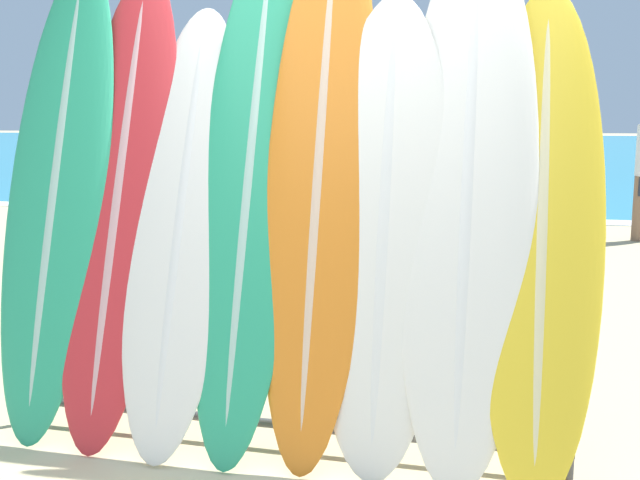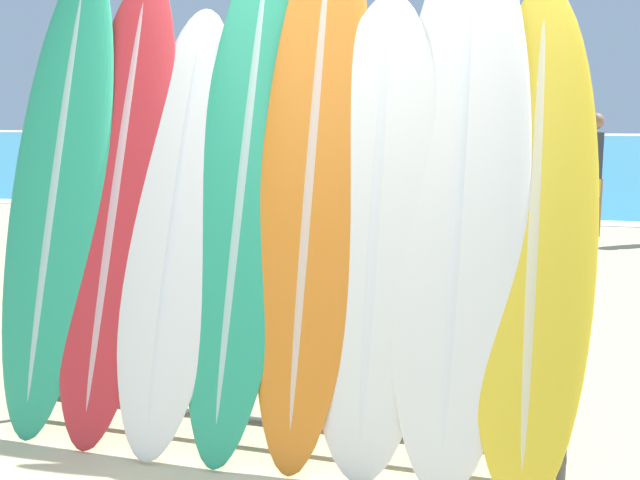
{
  "view_description": "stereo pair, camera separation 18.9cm",
  "coord_description": "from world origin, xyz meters",
  "px_view_note": "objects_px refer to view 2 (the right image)",
  "views": [
    {
      "loc": [
        0.79,
        -2.4,
        1.55
      ],
      "look_at": [
        -0.19,
        1.6,
        0.88
      ],
      "focal_mm": 42.0,
      "sensor_mm": 36.0,
      "label": 1
    },
    {
      "loc": [
        0.97,
        -2.35,
        1.55
      ],
      "look_at": [
        -0.19,
        1.6,
        0.88
      ],
      "focal_mm": 42.0,
      "sensor_mm": 36.0,
      "label": 2
    }
  ],
  "objects_px": {
    "surfboard_rack": "(271,353)",
    "surfboard_slot_3": "(245,183)",
    "surfboard_slot_5": "(375,231)",
    "surfboard_slot_1": "(118,199)",
    "surfboard_slot_6": "(458,199)",
    "person_far_left": "(217,187)",
    "surfboard_slot_4": "(312,182)",
    "surfboard_slot_7": "(533,234)",
    "surfboard_slot_2": "(177,223)",
    "person_near_water": "(593,170)",
    "surfboard_slot_0": "(58,190)"
  },
  "relations": [
    {
      "from": "surfboard_rack",
      "to": "surfboard_slot_3",
      "type": "distance_m",
      "value": 0.81
    },
    {
      "from": "surfboard_rack",
      "to": "surfboard_slot_5",
      "type": "distance_m",
      "value": 0.76
    },
    {
      "from": "surfboard_slot_1",
      "to": "surfboard_slot_5",
      "type": "xyz_separation_m",
      "value": [
        1.31,
        -0.05,
        -0.1
      ]
    },
    {
      "from": "surfboard_slot_6",
      "to": "person_far_left",
      "type": "height_order",
      "value": "surfboard_slot_6"
    },
    {
      "from": "surfboard_slot_4",
      "to": "surfboard_slot_6",
      "type": "xyz_separation_m",
      "value": [
        0.66,
        -0.01,
        -0.06
      ]
    },
    {
      "from": "surfboard_rack",
      "to": "surfboard_slot_6",
      "type": "relative_size",
      "value": 1.1
    },
    {
      "from": "surfboard_slot_3",
      "to": "surfboard_slot_7",
      "type": "bearing_deg",
      "value": -2.17
    },
    {
      "from": "surfboard_slot_3",
      "to": "surfboard_slot_6",
      "type": "distance_m",
      "value": 1.0
    },
    {
      "from": "surfboard_slot_5",
      "to": "person_far_left",
      "type": "distance_m",
      "value": 4.67
    },
    {
      "from": "surfboard_slot_5",
      "to": "person_far_left",
      "type": "height_order",
      "value": "surfboard_slot_5"
    },
    {
      "from": "surfboard_slot_1",
      "to": "surfboard_slot_2",
      "type": "bearing_deg",
      "value": -6.45
    },
    {
      "from": "surfboard_slot_3",
      "to": "person_near_water",
      "type": "height_order",
      "value": "surfboard_slot_3"
    },
    {
      "from": "surfboard_slot_5",
      "to": "person_near_water",
      "type": "xyz_separation_m",
      "value": [
        1.34,
        7.23,
        -0.17
      ]
    },
    {
      "from": "surfboard_slot_2",
      "to": "surfboard_slot_7",
      "type": "bearing_deg",
      "value": 0.41
    },
    {
      "from": "surfboard_rack",
      "to": "surfboard_slot_7",
      "type": "xyz_separation_m",
      "value": [
        1.15,
        0.05,
        0.6
      ]
    },
    {
      "from": "surfboard_slot_1",
      "to": "surfboard_slot_2",
      "type": "relative_size",
      "value": 1.1
    },
    {
      "from": "surfboard_rack",
      "to": "surfboard_slot_5",
      "type": "bearing_deg",
      "value": 3.39
    },
    {
      "from": "surfboard_slot_4",
      "to": "surfboard_slot_6",
      "type": "bearing_deg",
      "value": -0.57
    },
    {
      "from": "surfboard_slot_6",
      "to": "surfboard_slot_0",
      "type": "bearing_deg",
      "value": -179.9
    },
    {
      "from": "surfboard_slot_4",
      "to": "surfboard_slot_1",
      "type": "bearing_deg",
      "value": -179.9
    },
    {
      "from": "surfboard_slot_1",
      "to": "surfboard_slot_4",
      "type": "bearing_deg",
      "value": 0.1
    },
    {
      "from": "surfboard_slot_0",
      "to": "person_far_left",
      "type": "bearing_deg",
      "value": 102.78
    },
    {
      "from": "surfboard_rack",
      "to": "person_far_left",
      "type": "bearing_deg",
      "value": 117.28
    },
    {
      "from": "surfboard_slot_2",
      "to": "surfboard_slot_4",
      "type": "distance_m",
      "value": 0.69
    },
    {
      "from": "surfboard_slot_5",
      "to": "surfboard_rack",
      "type": "bearing_deg",
      "value": -176.61
    },
    {
      "from": "surfboard_rack",
      "to": "surfboard_slot_3",
      "type": "bearing_deg",
      "value": 147.52
    },
    {
      "from": "surfboard_slot_1",
      "to": "surfboard_slot_6",
      "type": "relative_size",
      "value": 0.96
    },
    {
      "from": "surfboard_slot_0",
      "to": "surfboard_slot_2",
      "type": "bearing_deg",
      "value": -2.56
    },
    {
      "from": "surfboard_slot_1",
      "to": "surfboard_rack",
      "type": "bearing_deg",
      "value": -5.59
    },
    {
      "from": "surfboard_rack",
      "to": "surfboard_slot_4",
      "type": "height_order",
      "value": "surfboard_slot_4"
    },
    {
      "from": "surfboard_slot_5",
      "to": "person_far_left",
      "type": "xyz_separation_m",
      "value": [
        -2.52,
        3.93,
        -0.21
      ]
    },
    {
      "from": "surfboard_slot_5",
      "to": "person_near_water",
      "type": "relative_size",
      "value": 1.31
    },
    {
      "from": "surfboard_slot_0",
      "to": "surfboard_slot_4",
      "type": "relative_size",
      "value": 0.94
    },
    {
      "from": "surfboard_slot_3",
      "to": "surfboard_slot_4",
      "type": "relative_size",
      "value": 0.99
    },
    {
      "from": "surfboard_slot_4",
      "to": "surfboard_slot_2",
      "type": "bearing_deg",
      "value": -176.5
    },
    {
      "from": "surfboard_slot_2",
      "to": "surfboard_slot_4",
      "type": "relative_size",
      "value": 0.83
    },
    {
      "from": "surfboard_slot_5",
      "to": "surfboard_slot_6",
      "type": "relative_size",
      "value": 0.88
    },
    {
      "from": "surfboard_slot_2",
      "to": "surfboard_slot_0",
      "type": "bearing_deg",
      "value": 177.44
    },
    {
      "from": "surfboard_slot_1",
      "to": "person_near_water",
      "type": "height_order",
      "value": "surfboard_slot_1"
    },
    {
      "from": "surfboard_slot_0",
      "to": "person_far_left",
      "type": "xyz_separation_m",
      "value": [
        -0.88,
        3.88,
        -0.35
      ]
    },
    {
      "from": "person_near_water",
      "to": "surfboard_slot_3",
      "type": "bearing_deg",
      "value": -101.49
    },
    {
      "from": "surfboard_slot_5",
      "to": "surfboard_slot_7",
      "type": "distance_m",
      "value": 0.67
    },
    {
      "from": "surfboard_slot_3",
      "to": "surfboard_slot_6",
      "type": "relative_size",
      "value": 1.04
    },
    {
      "from": "surfboard_slot_0",
      "to": "surfboard_slot_2",
      "type": "height_order",
      "value": "surfboard_slot_0"
    },
    {
      "from": "surfboard_slot_4",
      "to": "surfboard_slot_0",
      "type": "bearing_deg",
      "value": -179.56
    },
    {
      "from": "surfboard_slot_1",
      "to": "surfboard_slot_3",
      "type": "height_order",
      "value": "surfboard_slot_3"
    },
    {
      "from": "surfboard_slot_6",
      "to": "surfboard_slot_7",
      "type": "relative_size",
      "value": 1.13
    },
    {
      "from": "surfboard_slot_3",
      "to": "person_far_left",
      "type": "xyz_separation_m",
      "value": [
        -1.88,
        3.85,
        -0.41
      ]
    },
    {
      "from": "surfboard_slot_7",
      "to": "person_far_left",
      "type": "bearing_deg",
      "value": 129.25
    },
    {
      "from": "surfboard_slot_6",
      "to": "person_near_water",
      "type": "height_order",
      "value": "surfboard_slot_6"
    }
  ]
}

